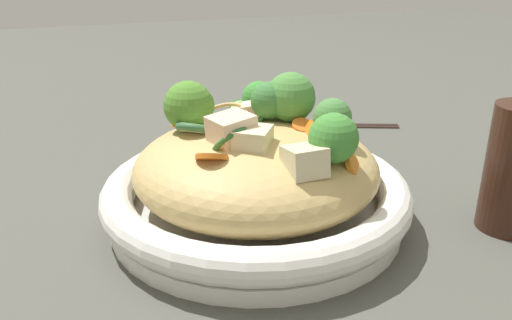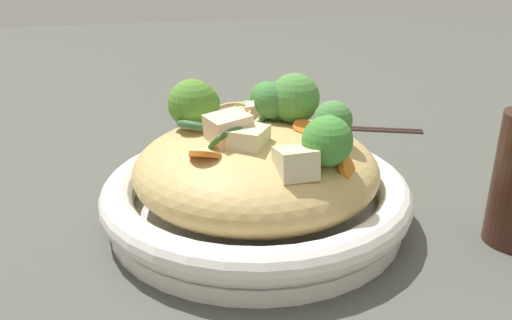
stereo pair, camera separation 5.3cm
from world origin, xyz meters
name	(u,v)px [view 1 (the left image)]	position (x,y,z in m)	size (l,w,h in m)	color
ground_plane	(256,219)	(0.00, 0.00, 0.00)	(3.00, 3.00, 0.00)	#494A43
serving_bowl	(256,197)	(0.00, 0.00, 0.03)	(0.31, 0.31, 0.05)	silver
noodle_heap	(256,168)	(0.00, 0.00, 0.06)	(0.24, 0.24, 0.09)	tan
broccoli_florets	(262,109)	(-0.01, -0.02, 0.11)	(0.18, 0.21, 0.07)	#9BB477
carrot_coins	(268,137)	(-0.01, 0.01, 0.09)	(0.17, 0.19, 0.03)	orange
zucchini_slices	(226,126)	(0.02, -0.02, 0.10)	(0.12, 0.14, 0.04)	beige
chicken_chunks	(257,139)	(0.01, 0.03, 0.10)	(0.09, 0.16, 0.04)	beige
chopsticks_pair	(328,124)	(-0.21, -0.25, 0.00)	(0.21, 0.10, 0.01)	black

